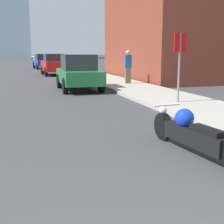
# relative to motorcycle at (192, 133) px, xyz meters

# --- Properties ---
(sidewalk) EXTENTS (2.63, 240.00, 0.15)m
(sidewalk) POSITION_rel_motorcycle_xyz_m (2.51, 36.43, -0.31)
(sidewalk) COLOR #9E998E
(sidewalk) RESTS_ON ground_plane
(brick_storefront) EXTENTS (13.17, 10.54, 8.71)m
(brick_storefront) POSITION_rel_motorcycle_xyz_m (10.61, 14.94, 3.97)
(brick_storefront) COLOR brown
(brick_storefront) RESTS_ON ground_plane
(motorcycle) EXTENTS (0.62, 2.63, 0.79)m
(motorcycle) POSITION_rel_motorcycle_xyz_m (0.00, 0.00, 0.00)
(motorcycle) COLOR black
(motorcycle) RESTS_ON ground_plane
(parked_car_green) EXTENTS (1.91, 3.90, 1.72)m
(parked_car_green) POSITION_rel_motorcycle_xyz_m (-0.14, 10.07, 0.47)
(parked_car_green) COLOR #1E6B33
(parked_car_green) RESTS_ON ground_plane
(parked_car_red) EXTENTS (1.88, 3.88, 1.68)m
(parked_car_red) POSITION_rel_motorcycle_xyz_m (-0.12, 20.49, 0.47)
(parked_car_red) COLOR red
(parked_car_red) RESTS_ON ground_plane
(parked_car_blue) EXTENTS (2.19, 3.95, 1.61)m
(parked_car_blue) POSITION_rel_motorcycle_xyz_m (-0.11, 30.45, 0.43)
(parked_car_blue) COLOR #1E3899
(parked_car_blue) RESTS_ON ground_plane
(stop_sign) EXTENTS (0.57, 0.26, 2.29)m
(stop_sign) POSITION_rel_motorcycle_xyz_m (2.22, 4.58, 1.33)
(stop_sign) COLOR slate
(stop_sign) RESTS_ON sidewalk
(pedestrian) EXTENTS (0.36, 0.25, 1.77)m
(pedestrian) POSITION_rel_motorcycle_xyz_m (2.76, 11.12, 0.68)
(pedestrian) COLOR brown
(pedestrian) RESTS_ON sidewalk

